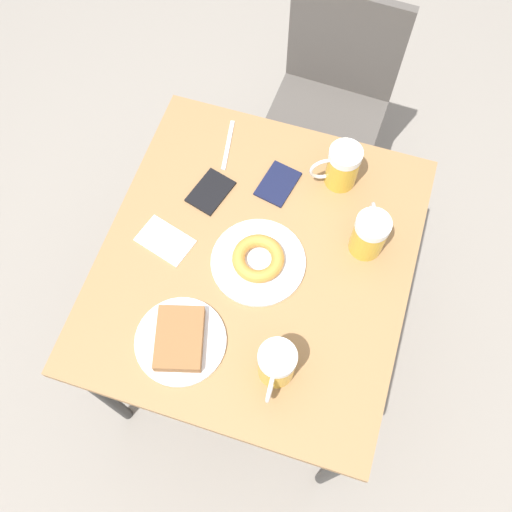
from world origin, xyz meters
TOP-DOWN VIEW (x-y plane):
  - ground_plane at (0.00, 0.00)m, footprint 8.00×8.00m
  - table at (0.00, 0.00)m, footprint 0.81×0.89m
  - chair at (0.03, 0.81)m, footprint 0.42×0.42m
  - plate_with_cake at (-0.11, -0.27)m, footprint 0.23×0.23m
  - plate_with_donut at (0.01, -0.01)m, footprint 0.25×0.25m
  - beer_mug_left at (0.26, 0.13)m, footprint 0.09×0.14m
  - beer_mug_center at (0.13, -0.27)m, footprint 0.09×0.14m
  - beer_mug_right at (0.15, 0.30)m, footprint 0.13×0.09m
  - napkin_folded at (-0.25, -0.02)m, footprint 0.16×0.13m
  - fork at (-0.19, 0.32)m, footprint 0.04×0.17m
  - passport_near_edge at (-0.18, 0.16)m, footprint 0.12×0.15m
  - passport_far_edge at (-0.01, 0.24)m, footprint 0.11×0.14m

SIDE VIEW (x-z plane):
  - ground_plane at x=0.00m, z-range 0.00..0.00m
  - chair at x=0.03m, z-range 0.10..0.97m
  - table at x=0.00m, z-range 0.31..1.08m
  - fork at x=-0.19m, z-range 0.77..0.77m
  - napkin_folded at x=-0.25m, z-range 0.77..0.77m
  - passport_near_edge at x=-0.18m, z-range 0.77..0.78m
  - passport_far_edge at x=-0.01m, z-range 0.77..0.78m
  - plate_with_donut at x=0.01m, z-range 0.76..0.81m
  - plate_with_cake at x=-0.11m, z-range 0.76..0.81m
  - beer_mug_left at x=0.26m, z-range 0.77..0.91m
  - beer_mug_center at x=0.13m, z-range 0.77..0.91m
  - beer_mug_right at x=0.15m, z-range 0.77..0.91m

